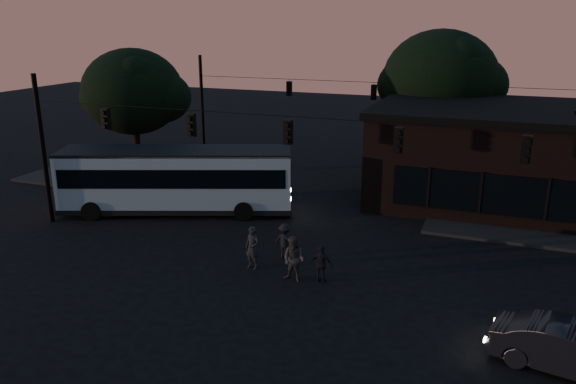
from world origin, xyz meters
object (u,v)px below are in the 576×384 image
(pedestrian_b, at_px, (294,259))
(pedestrian_c, at_px, (322,264))
(car, at_px, (569,349))
(pedestrian_d, at_px, (285,241))
(bus, at_px, (177,177))
(pedestrian_a, at_px, (252,248))
(building, at_px, (515,155))

(pedestrian_b, bearing_deg, pedestrian_c, 24.88)
(car, bearing_deg, pedestrian_d, 77.34)
(car, height_order, pedestrian_d, pedestrian_d)
(bus, height_order, car, bus)
(pedestrian_c, bearing_deg, pedestrian_d, -31.46)
(pedestrian_b, relative_size, pedestrian_d, 1.18)
(bus, xyz_separation_m, pedestrian_c, (9.81, -5.40, -1.17))
(car, xyz_separation_m, pedestrian_c, (-8.55, 3.04, 0.04))
(pedestrian_a, bearing_deg, pedestrian_d, 72.03)
(bus, xyz_separation_m, car, (18.36, -8.44, -1.21))
(car, bearing_deg, building, 16.65)
(bus, xyz_separation_m, pedestrian_b, (8.76, -5.71, -1.00))
(building, xyz_separation_m, pedestrian_a, (-9.99, -13.51, -1.80))
(building, relative_size, bus, 1.24)
(building, distance_m, pedestrian_c, 15.49)
(building, relative_size, car, 3.51)
(building, height_order, pedestrian_d, building)
(car, relative_size, pedestrian_d, 2.79)
(pedestrian_b, distance_m, pedestrian_c, 1.11)
(building, bearing_deg, pedestrian_b, -119.62)
(pedestrian_c, xyz_separation_m, pedestrian_d, (-2.20, 1.69, 0.02))
(pedestrian_a, xyz_separation_m, pedestrian_b, (2.02, -0.52, 0.02))
(bus, relative_size, pedestrian_c, 8.12)
(pedestrian_a, bearing_deg, pedestrian_c, 8.58)
(pedestrian_d, bearing_deg, car, 171.07)
(pedestrian_b, height_order, pedestrian_d, pedestrian_b)
(pedestrian_b, bearing_deg, pedestrian_a, 174.07)
(car, distance_m, pedestrian_c, 9.07)
(car, distance_m, pedestrian_d, 11.74)
(building, relative_size, pedestrian_c, 10.08)
(building, distance_m, pedestrian_b, 16.24)
(bus, relative_size, pedestrian_d, 7.88)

